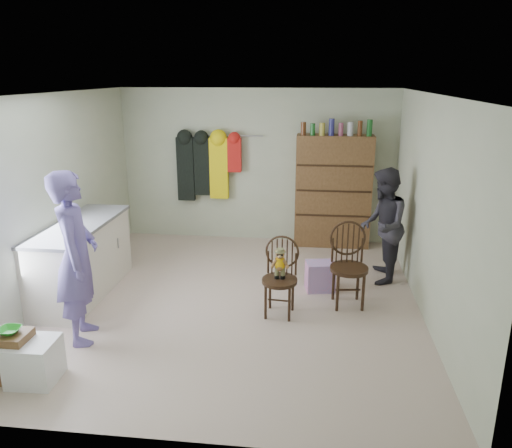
# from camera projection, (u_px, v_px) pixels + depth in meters

# --- Properties ---
(ground_plane) EXTENTS (5.00, 5.00, 0.00)m
(ground_plane) POSITION_uv_depth(u_px,v_px,m) (234.00, 301.00, 6.22)
(ground_plane) COLOR beige
(ground_plane) RESTS_ON ground
(room_walls) EXTENTS (5.00, 5.00, 5.00)m
(room_walls) POSITION_uv_depth(u_px,v_px,m) (239.00, 168.00, 6.26)
(room_walls) COLOR beige
(room_walls) RESTS_ON ground
(counter) EXTENTS (0.64, 1.86, 0.94)m
(counter) POSITION_uv_depth(u_px,v_px,m) (81.00, 259.00, 6.30)
(counter) COLOR silver
(counter) RESTS_ON ground
(stool) EXTENTS (0.33, 0.28, 0.47)m
(stool) POSITION_uv_depth(u_px,v_px,m) (13.00, 356.00, 4.57)
(stool) COLOR brown
(stool) RESTS_ON ground
(bowl) EXTENTS (0.20, 0.20, 0.05)m
(bowl) POSITION_uv_depth(u_px,v_px,m) (9.00, 331.00, 4.49)
(bowl) COLOR green
(bowl) RESTS_ON stool
(plastic_tub) EXTENTS (0.43, 0.41, 0.40)m
(plastic_tub) POSITION_uv_depth(u_px,v_px,m) (34.00, 361.00, 4.56)
(plastic_tub) COLOR white
(plastic_tub) RESTS_ON ground
(chair_front) EXTENTS (0.45, 0.45, 0.93)m
(chair_front) POSITION_uv_depth(u_px,v_px,m) (280.00, 271.00, 5.75)
(chair_front) COLOR #372213
(chair_front) RESTS_ON ground
(chair_far) EXTENTS (0.51, 0.51, 1.02)m
(chair_far) POSITION_uv_depth(u_px,v_px,m) (348.00, 261.00, 6.00)
(chair_far) COLOR #372213
(chair_far) RESTS_ON ground
(striped_bag) EXTENTS (0.41, 0.34, 0.38)m
(striped_bag) POSITION_uv_depth(u_px,v_px,m) (320.00, 276.00, 6.48)
(striped_bag) COLOR pink
(striped_bag) RESTS_ON ground
(person_left) EXTENTS (0.62, 0.77, 1.82)m
(person_left) POSITION_uv_depth(u_px,v_px,m) (76.00, 258.00, 5.10)
(person_left) COLOR #65579F
(person_left) RESTS_ON ground
(person_right) EXTENTS (0.66, 0.81, 1.55)m
(person_right) POSITION_uv_depth(u_px,v_px,m) (383.00, 226.00, 6.62)
(person_right) COLOR #2D2B33
(person_right) RESTS_ON ground
(dresser) EXTENTS (1.20, 0.39, 2.06)m
(dresser) POSITION_uv_depth(u_px,v_px,m) (333.00, 191.00, 8.00)
(dresser) COLOR brown
(dresser) RESTS_ON ground
(coat_rack) EXTENTS (1.42, 0.12, 1.09)m
(coat_rack) POSITION_uv_depth(u_px,v_px,m) (207.00, 166.00, 8.21)
(coat_rack) COLOR #99999E
(coat_rack) RESTS_ON ground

